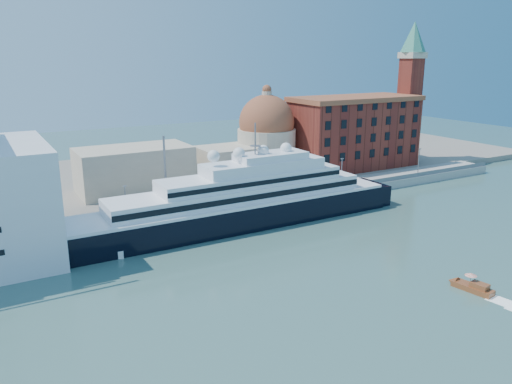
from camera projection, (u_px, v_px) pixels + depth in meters
ground at (321, 253)px, 98.96m from camera, size 400.00×400.00×0.00m
quay at (241, 204)px, 127.09m from camera, size 180.00×10.00×2.50m
land at (181, 173)px, 161.49m from camera, size 260.00×72.00×2.00m
quay_fence at (249, 202)px, 122.84m from camera, size 180.00×0.10×1.20m
superyacht at (221, 208)px, 111.81m from camera, size 91.51×12.69×27.35m
service_barge at (91, 253)px, 96.61m from camera, size 13.97×8.31×2.98m
water_taxi at (474, 287)px, 82.67m from camera, size 3.30×6.93×3.16m
warehouse at (354, 132)px, 163.78m from camera, size 43.00×19.00×23.25m
campanile at (410, 83)px, 171.33m from camera, size 8.40×8.40×47.00m
church at (222, 150)px, 147.47m from camera, size 66.00×18.00×25.50m
lamp_posts at (196, 179)px, 117.31m from camera, size 120.80×2.40×18.00m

